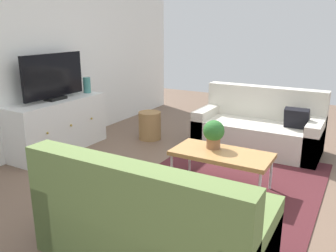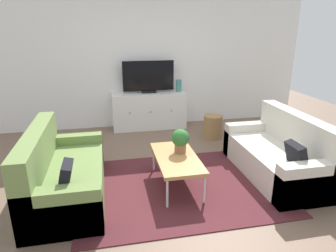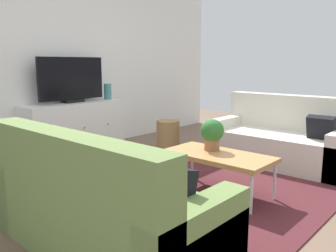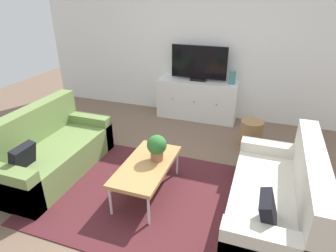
% 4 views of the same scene
% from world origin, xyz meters
% --- Properties ---
extents(ground_plane, '(10.00, 10.00, 0.00)m').
position_xyz_m(ground_plane, '(0.00, 0.00, 0.00)').
color(ground_plane, brown).
extents(wall_back, '(6.40, 0.12, 2.70)m').
position_xyz_m(wall_back, '(0.00, 2.55, 1.35)').
color(wall_back, white).
rests_on(wall_back, ground_plane).
extents(area_rug, '(2.50, 1.90, 0.01)m').
position_xyz_m(area_rug, '(0.00, -0.15, 0.01)').
color(area_rug, '#4C1E23').
rests_on(area_rug, ground_plane).
extents(couch_left_side, '(0.81, 1.67, 0.85)m').
position_xyz_m(couch_left_side, '(-1.44, -0.10, 0.28)').
color(couch_left_side, olive).
rests_on(couch_left_side, ground_plane).
extents(couch_right_side, '(0.81, 1.67, 0.85)m').
position_xyz_m(couch_right_side, '(1.44, -0.10, 0.28)').
color(couch_right_side, beige).
rests_on(couch_right_side, ground_plane).
extents(coffee_table, '(0.52, 1.03, 0.41)m').
position_xyz_m(coffee_table, '(-0.03, -0.10, 0.37)').
color(coffee_table, '#B7844C').
rests_on(coffee_table, ground_plane).
extents(potted_plant, '(0.23, 0.23, 0.31)m').
position_xyz_m(potted_plant, '(0.05, 0.02, 0.58)').
color(potted_plant, '#936042').
rests_on(potted_plant, coffee_table).
extents(tv_console, '(1.44, 0.47, 0.72)m').
position_xyz_m(tv_console, '(-0.03, 2.27, 0.36)').
color(tv_console, white).
rests_on(tv_console, ground_plane).
extents(flat_screen_tv, '(0.99, 0.16, 0.62)m').
position_xyz_m(flat_screen_tv, '(-0.03, 2.29, 1.03)').
color(flat_screen_tv, black).
rests_on(flat_screen_tv, tv_console).
extents(glass_vase, '(0.11, 0.11, 0.23)m').
position_xyz_m(glass_vase, '(0.57, 2.27, 0.83)').
color(glass_vase, teal).
rests_on(glass_vase, tv_console).
extents(wicker_basket, '(0.34, 0.34, 0.42)m').
position_xyz_m(wicker_basket, '(1.03, 1.47, 0.21)').
color(wicker_basket, '#9E7547').
rests_on(wicker_basket, ground_plane).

